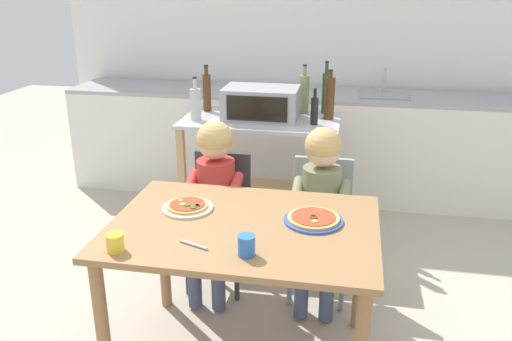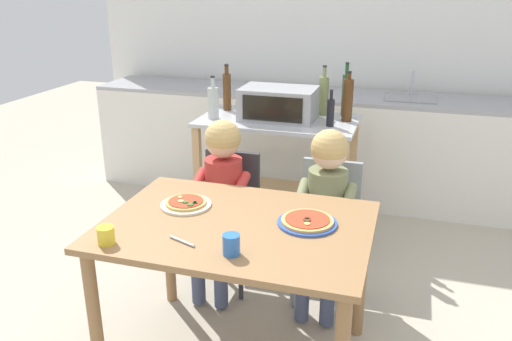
% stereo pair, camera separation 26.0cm
% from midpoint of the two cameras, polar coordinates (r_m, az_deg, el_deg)
% --- Properties ---
extents(ground_plane, '(10.45, 10.45, 0.00)m').
position_cam_midpoint_polar(ground_plane, '(3.65, 0.15, -9.44)').
color(ground_plane, '#B7AD99').
extents(back_wall_tiled, '(4.42, 0.14, 2.70)m').
position_cam_midpoint_polar(back_wall_tiled, '(4.79, 3.88, 14.79)').
color(back_wall_tiled, white).
rests_on(back_wall_tiled, ground).
extents(kitchen_counter, '(3.98, 0.60, 1.10)m').
position_cam_midpoint_polar(kitchen_counter, '(4.57, 2.99, 3.00)').
color(kitchen_counter, silver).
rests_on(kitchen_counter, ground).
extents(kitchen_island_cart, '(1.10, 0.61, 0.88)m').
position_cam_midpoint_polar(kitchen_island_cart, '(3.76, -1.44, 1.40)').
color(kitchen_island_cart, '#B7BABF').
rests_on(kitchen_island_cart, ground).
extents(toaster_oven, '(0.51, 0.35, 0.22)m').
position_cam_midpoint_polar(toaster_oven, '(3.65, -1.48, 7.32)').
color(toaster_oven, '#999BA0').
rests_on(toaster_oven, kitchen_island_cart).
extents(bottle_tall_green_wine, '(0.05, 0.05, 0.25)m').
position_cam_midpoint_polar(bottle_tall_green_wine, '(3.51, 4.28, 6.57)').
color(bottle_tall_green_wine, black).
rests_on(bottle_tall_green_wine, kitchen_island_cart).
extents(bottle_slim_sauce, '(0.05, 0.05, 0.38)m').
position_cam_midpoint_polar(bottle_slim_sauce, '(3.82, 5.66, 8.51)').
color(bottle_slim_sauce, '#1E4723').
rests_on(bottle_slim_sauce, kitchen_island_cart).
extents(bottle_clear_vinegar, '(0.06, 0.06, 0.34)m').
position_cam_midpoint_polar(bottle_clear_vinegar, '(3.89, -7.31, 8.51)').
color(bottle_clear_vinegar, '#4C2D14').
rests_on(bottle_clear_vinegar, kitchen_island_cart).
extents(bottle_dark_olive_oil, '(0.08, 0.08, 0.30)m').
position_cam_midpoint_polar(bottle_dark_olive_oil, '(3.65, -8.64, 7.20)').
color(bottle_dark_olive_oil, '#ADB7B2').
rests_on(bottle_dark_olive_oil, kitchen_island_cart).
extents(bottle_brown_beer, '(0.07, 0.07, 0.35)m').
position_cam_midpoint_polar(bottle_brown_beer, '(3.82, 3.30, 8.35)').
color(bottle_brown_beer, olive).
rests_on(bottle_brown_beer, kitchen_island_cart).
extents(bottle_squat_spirits, '(0.07, 0.07, 0.34)m').
position_cam_midpoint_polar(bottle_squat_spirits, '(3.66, 5.98, 7.89)').
color(bottle_squat_spirits, '#4C2D14').
rests_on(bottle_squat_spirits, kitchen_island_cart).
extents(dining_table, '(1.22, 0.87, 0.76)m').
position_cam_midpoint_polar(dining_table, '(2.44, -4.41, -8.19)').
color(dining_table, olive).
rests_on(dining_table, ground).
extents(dining_chair_left, '(0.36, 0.36, 0.81)m').
position_cam_midpoint_polar(dining_chair_left, '(3.20, -6.31, -4.39)').
color(dining_chair_left, '#333338').
rests_on(dining_chair_left, ground).
extents(dining_chair_right, '(0.36, 0.36, 0.81)m').
position_cam_midpoint_polar(dining_chair_right, '(3.09, 4.69, -5.20)').
color(dining_chair_right, gray).
rests_on(dining_chair_right, ground).
extents(child_in_red_shirt, '(0.32, 0.42, 1.04)m').
position_cam_midpoint_polar(child_in_red_shirt, '(3.01, -7.10, -1.74)').
color(child_in_red_shirt, '#424C6B').
rests_on(child_in_red_shirt, ground).
extents(child_in_olive_shirt, '(0.32, 0.42, 1.03)m').
position_cam_midpoint_polar(child_in_olive_shirt, '(2.91, 4.54, -2.60)').
color(child_in_olive_shirt, '#424C6B').
rests_on(child_in_olive_shirt, ground).
extents(pizza_plate_cream, '(0.25, 0.25, 0.03)m').
position_cam_midpoint_polar(pizza_plate_cream, '(2.57, -10.37, -3.96)').
color(pizza_plate_cream, beige).
rests_on(pizza_plate_cream, dining_table).
extents(pizza_plate_blue_rimmed, '(0.27, 0.27, 0.03)m').
position_cam_midpoint_polar(pizza_plate_blue_rimmed, '(2.40, 3.20, -5.39)').
color(pizza_plate_blue_rimmed, '#3356B7').
rests_on(pizza_plate_blue_rimmed, dining_table).
extents(drinking_cup_yellow, '(0.07, 0.07, 0.08)m').
position_cam_midpoint_polar(drinking_cup_yellow, '(2.26, -18.36, -7.55)').
color(drinking_cup_yellow, yellow).
rests_on(drinking_cup_yellow, dining_table).
extents(drinking_cup_blue, '(0.07, 0.07, 0.09)m').
position_cam_midpoint_polar(drinking_cup_blue, '(2.12, -4.60, -8.23)').
color(drinking_cup_blue, blue).
rests_on(drinking_cup_blue, dining_table).
extents(serving_spoon, '(0.14, 0.06, 0.01)m').
position_cam_midpoint_polar(serving_spoon, '(2.23, -10.19, -8.05)').
color(serving_spoon, '#B7BABF').
rests_on(serving_spoon, dining_table).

